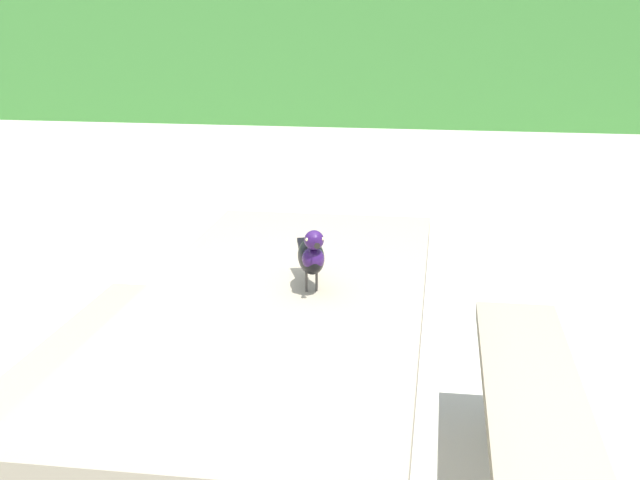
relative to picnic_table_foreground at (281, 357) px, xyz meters
The scene contains 3 objects.
hedge_wall 9.56m from the picnic_table_foreground, 90.42° to the left, with size 28.00×2.40×1.74m, color #428438.
picnic_table_foreground is the anchor object (origin of this frame).
bird_grackle 0.30m from the picnic_table_foreground, 23.71° to the left, with size 0.12×0.28×0.18m.
Camera 1 is at (0.51, -1.93, 1.48)m, focal length 46.23 mm.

